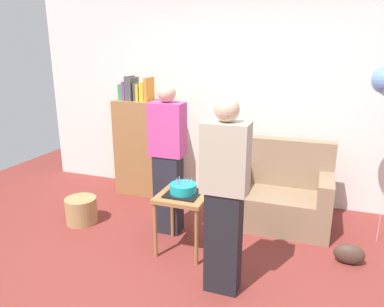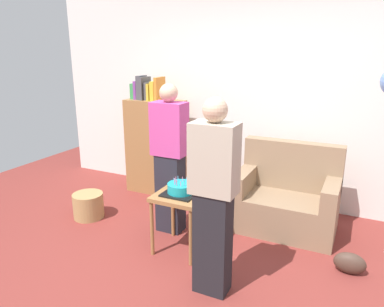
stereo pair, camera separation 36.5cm
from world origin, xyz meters
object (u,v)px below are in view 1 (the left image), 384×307
object	(u,v)px
bookshelf	(145,145)
wicker_basket	(81,210)
handbag	(349,254)
couch	(281,195)
birthday_cake	(183,189)
person_blowing_candles	(168,160)
side_table	(183,203)
person_holding_cake	(225,197)

from	to	relation	value
bookshelf	wicker_basket	distance (m)	1.25
bookshelf	handbag	distance (m)	2.84
couch	handbag	size ratio (longest dim) A/B	3.93
birthday_cake	handbag	xyz separation A→B (m)	(1.56, 0.30, -0.56)
couch	person_blowing_candles	xyz separation A→B (m)	(-1.14, -0.62, 0.49)
bookshelf	person_blowing_candles	world-z (taller)	person_blowing_candles
couch	birthday_cake	size ratio (longest dim) A/B	3.44
side_table	wicker_basket	xyz separation A→B (m)	(-1.34, 0.16, -0.36)
side_table	person_blowing_candles	world-z (taller)	person_blowing_candles
bookshelf	person_holding_cake	size ratio (longest dim) A/B	0.99
bookshelf	handbag	size ratio (longest dim) A/B	5.77
bookshelf	person_holding_cake	bearing A→B (deg)	-47.24
person_blowing_candles	side_table	bearing A→B (deg)	-27.02
handbag	couch	bearing A→B (deg)	138.45
handbag	wicker_basket	bearing A→B (deg)	-177.20
side_table	person_blowing_candles	distance (m)	0.54
couch	birthday_cake	bearing A→B (deg)	-131.72
person_holding_cake	handbag	distance (m)	1.48
bookshelf	birthday_cake	distance (m)	1.63
side_table	person_blowing_candles	xyz separation A→B (m)	(-0.30, 0.32, 0.32)
side_table	wicker_basket	size ratio (longest dim) A/B	1.69
birthday_cake	handbag	size ratio (longest dim) A/B	1.14
birthday_cake	couch	bearing A→B (deg)	48.28
bookshelf	side_table	size ratio (longest dim) A/B	2.66
couch	side_table	size ratio (longest dim) A/B	1.81
person_blowing_candles	person_holding_cake	world-z (taller)	same
side_table	birthday_cake	bearing A→B (deg)	-48.38
wicker_basket	handbag	world-z (taller)	wicker_basket
couch	person_blowing_candles	bearing A→B (deg)	-151.49
birthday_cake	person_blowing_candles	size ratio (longest dim) A/B	0.20
bookshelf	wicker_basket	world-z (taller)	bookshelf
couch	side_table	world-z (taller)	couch
person_holding_cake	wicker_basket	size ratio (longest dim) A/B	4.53
birthday_cake	wicker_basket	xyz separation A→B (m)	(-1.34, 0.16, -0.51)
bookshelf	handbag	world-z (taller)	bookshelf
person_holding_cake	wicker_basket	xyz separation A→B (m)	(-1.87, 0.62, -0.68)
person_blowing_candles	wicker_basket	xyz separation A→B (m)	(-1.04, -0.16, -0.68)
bookshelf	handbag	xyz separation A→B (m)	(2.61, -0.95, -0.59)
birthday_cake	person_holding_cake	world-z (taller)	person_holding_cake
side_table	handbag	distance (m)	1.64
bookshelf	wicker_basket	xyz separation A→B (m)	(-0.30, -1.09, -0.54)
couch	wicker_basket	world-z (taller)	couch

